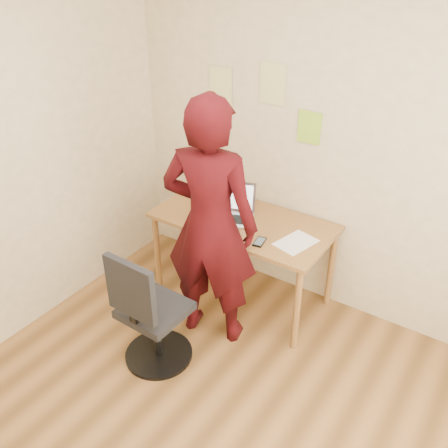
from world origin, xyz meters
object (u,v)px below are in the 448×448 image
Objects in this scene: person at (210,226)px; phone at (260,242)px; laptop at (231,211)px; desk at (243,229)px; office_chair at (149,318)px.

phone is at bearing -147.43° from person.
person reaches higher than laptop.
office_chair is (-0.13, -0.99, -0.25)m from desk.
phone is 0.94m from office_chair.
person is (0.15, 0.52, 0.53)m from office_chair.
person is (-0.25, -0.27, 0.19)m from phone.
laptop is 0.23× the size of person.
phone is (0.37, -0.20, -0.05)m from laptop.
laptop is at bearing 89.91° from office_chair.
person reaches higher than office_chair.
office_chair is at bearing -127.13° from phone.
phone is at bearing 64.45° from office_chair.
laptop reaches higher than phone.
person reaches higher than phone.
laptop is at bearing -89.42° from person.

